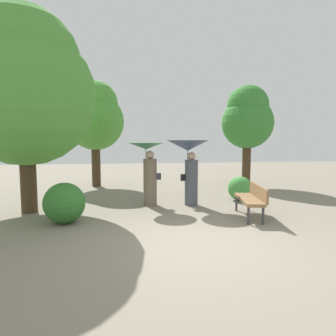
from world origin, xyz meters
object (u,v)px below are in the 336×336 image
object	(u,v)px
person_left	(148,164)
tree_near_left	(95,116)
tree_near_right	(248,118)
tree_mid_left	(24,85)
park_bench	(252,198)
person_right	(189,157)

from	to	relation	value
person_left	tree_near_left	world-z (taller)	tree_near_left
tree_near_right	tree_mid_left	world-z (taller)	tree_mid_left
tree_near_left	tree_mid_left	distance (m)	4.68
park_bench	tree_near_left	world-z (taller)	tree_near_left
person_right	park_bench	distance (m)	2.29
person_right	tree_near_right	distance (m)	4.96
person_right	tree_near_left	xyz separation A→B (m)	(-3.16, 4.22, 1.53)
person_left	tree_near_left	xyz separation A→B (m)	(-1.95, 4.06, 1.75)
person_right	park_bench	size ratio (longest dim) A/B	1.27
tree_mid_left	tree_near_right	bearing A→B (deg)	24.90
person_right	tree_near_left	world-z (taller)	tree_near_left
person_right	tree_near_left	bearing A→B (deg)	34.72
tree_near_right	tree_mid_left	distance (m)	8.65
person_left	person_right	size ratio (longest dim) A/B	0.96
person_left	park_bench	distance (m)	3.18
tree_near_left	tree_mid_left	size ratio (longest dim) A/B	0.82
park_bench	tree_near_right	world-z (taller)	tree_near_right
park_bench	person_left	bearing A→B (deg)	-115.36
person_left	person_right	xyz separation A→B (m)	(1.22, -0.17, 0.22)
park_bench	tree_mid_left	size ratio (longest dim) A/B	0.28
person_left	person_right	bearing A→B (deg)	-99.88
person_right	tree_near_right	world-z (taller)	tree_near_right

